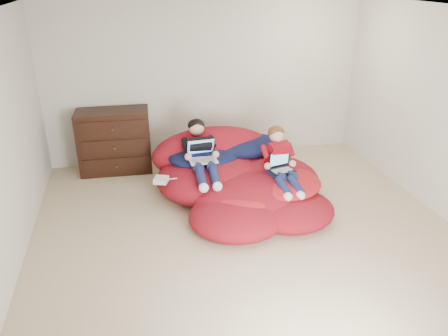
# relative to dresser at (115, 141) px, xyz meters

# --- Properties ---
(room_shell) EXTENTS (5.10, 5.10, 2.77)m
(room_shell) POSITION_rel_dresser_xyz_m (1.49, -2.22, -0.26)
(room_shell) COLOR tan
(room_shell) RESTS_ON ground
(dresser) EXTENTS (1.09, 0.62, 0.96)m
(dresser) POSITION_rel_dresser_xyz_m (0.00, 0.00, 0.00)
(dresser) COLOR black
(dresser) RESTS_ON ground
(beanbag_pile) EXTENTS (2.26, 2.34, 0.89)m
(beanbag_pile) POSITION_rel_dresser_xyz_m (1.64, -1.27, -0.23)
(beanbag_pile) COLOR maroon
(beanbag_pile) RESTS_ON ground
(cream_pillow) EXTENTS (0.45, 0.28, 0.28)m
(cream_pillow) POSITION_rel_dresser_xyz_m (1.21, -0.52, 0.14)
(cream_pillow) COLOR silver
(cream_pillow) RESTS_ON beanbag_pile
(older_boy) EXTENTS (0.31, 1.16, 0.63)m
(older_boy) POSITION_rel_dresser_xyz_m (1.14, -1.07, 0.17)
(older_boy) COLOR black
(older_boy) RESTS_ON beanbag_pile
(younger_boy) EXTENTS (0.35, 0.91, 0.70)m
(younger_boy) POSITION_rel_dresser_xyz_m (2.10, -1.56, 0.15)
(younger_boy) COLOR maroon
(younger_boy) RESTS_ON beanbag_pile
(laptop_white) EXTENTS (0.37, 0.37, 0.25)m
(laptop_white) POSITION_rel_dresser_xyz_m (1.14, -1.17, 0.15)
(laptop_white) COLOR silver
(laptop_white) RESTS_ON older_boy
(laptop_black) EXTENTS (0.35, 0.31, 0.23)m
(laptop_black) POSITION_rel_dresser_xyz_m (2.10, -1.58, 0.08)
(laptop_black) COLOR black
(laptop_black) RESTS_ON younger_boy
(power_adapter) EXTENTS (0.22, 0.22, 0.06)m
(power_adapter) POSITION_rel_dresser_xyz_m (0.57, -1.39, -0.06)
(power_adapter) COLOR silver
(power_adapter) RESTS_ON beanbag_pile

